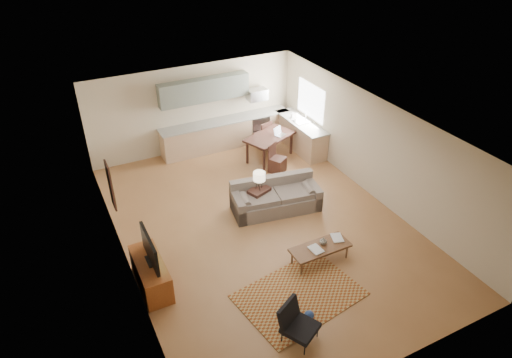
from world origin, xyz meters
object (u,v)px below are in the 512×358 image
sofa (276,196)px  armchair (301,325)px  tv_credenza (151,274)px  coffee_table (320,254)px  console_table (259,199)px  dining_table (270,147)px

sofa → armchair: sofa is taller
sofa → tv_credenza: bearing=-151.8°
coffee_table → armchair: size_ratio=1.79×
console_table → armchair: bearing=-127.0°
sofa → console_table: size_ratio=3.68×
coffee_table → console_table: (-0.30, 2.33, 0.11)m
coffee_table → armchair: bearing=-133.4°
armchair → console_table: armchair is taller
coffee_table → dining_table: size_ratio=0.89×
armchair → dining_table: 6.74m
tv_credenza → sofa: bearing=18.7°
sofa → armchair: 4.05m
sofa → armchair: (-1.56, -3.74, -0.02)m
sofa → dining_table: size_ratio=1.52×
sofa → coffee_table: size_ratio=1.71×
coffee_table → dining_table: (1.20, 4.57, 0.18)m
armchair → tv_credenza: armchair is taller
tv_credenza → console_table: size_ratio=2.22×
armchair → console_table: 4.10m
tv_credenza → console_table: tv_credenza is taller
armchair → tv_credenza: size_ratio=0.54×
coffee_table → armchair: 2.19m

